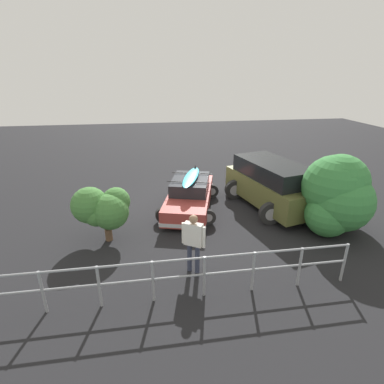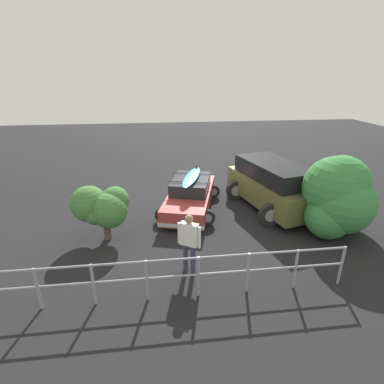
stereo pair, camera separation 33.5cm
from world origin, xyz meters
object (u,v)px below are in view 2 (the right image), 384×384
at_px(sedan_car, 190,195).
at_px(bush_near_left, 101,207).
at_px(suv_car, 272,185).
at_px(bush_near_right, 338,196).
at_px(person_bystander, 189,239).

bearing_deg(sedan_car, bush_near_left, 32.85).
xyz_separation_m(suv_car, bush_near_right, (-1.36, 2.24, 0.37)).
xyz_separation_m(bush_near_left, bush_near_right, (-7.69, 0.57, 0.21)).
distance_m(sedan_car, bush_near_left, 3.73).
xyz_separation_m(suv_car, bush_near_left, (6.33, 1.67, 0.16)).
bearing_deg(bush_near_left, bush_near_right, 175.75).
xyz_separation_m(sedan_car, suv_car, (-3.23, 0.33, 0.39)).
relative_size(sedan_car, person_bystander, 2.57).
bearing_deg(bush_near_left, suv_car, -165.26).
xyz_separation_m(sedan_car, bush_near_left, (3.10, 2.00, 0.55)).
distance_m(person_bystander, bush_near_left, 3.35).
relative_size(person_bystander, bush_near_right, 0.64).
bearing_deg(suv_car, sedan_car, -5.89).
height_order(suv_car, person_bystander, suv_car).
relative_size(suv_car, bush_near_left, 2.50).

